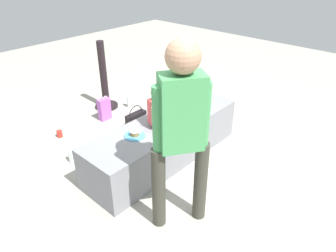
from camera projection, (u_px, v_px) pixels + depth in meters
ground_plane at (165, 158)px, 3.79m from camera, size 12.00×12.00×0.00m
concrete_ledge at (165, 141)px, 3.66m from camera, size 2.06×0.60×0.51m
child_seated at (160, 109)px, 3.36m from camera, size 0.29×0.35×0.48m
adult_standing at (181, 125)px, 2.43m from camera, size 0.44×0.37×1.71m
cake_plate at (135, 134)px, 3.27m from camera, size 0.22×0.22×0.07m
gift_bag at (104, 109)px, 4.57m from camera, size 0.18×0.09×0.37m
railing_post at (104, 84)px, 4.82m from camera, size 0.36×0.36×1.07m
water_bottle_near_gift at (71, 155)px, 3.69m from camera, size 0.06×0.06×0.20m
water_bottle_far_side at (129, 101)px, 4.97m from camera, size 0.06×0.06×0.23m
party_cup_red at (60, 134)px, 4.20m from camera, size 0.07×0.07×0.09m
cake_box_white at (99, 148)px, 3.89m from camera, size 0.36×0.40×0.10m
handbag_black_leather at (136, 120)px, 4.38m from camera, size 0.32×0.10×0.35m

